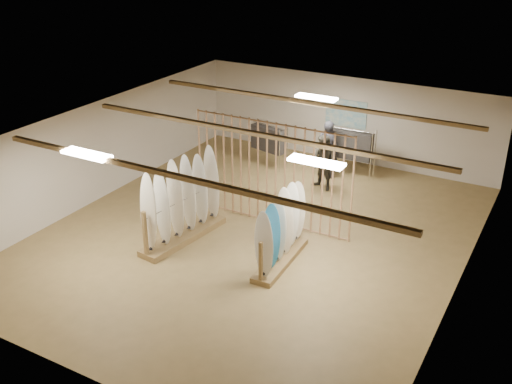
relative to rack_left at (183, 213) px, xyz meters
The scene contains 16 objects.
floor 1.97m from the rack_left, 36.05° to the left, with size 12.00×12.00×0.00m, color olive.
ceiling 2.76m from the rack_left, 36.05° to the left, with size 12.00×12.00×0.00m, color gray.
wall_back 7.26m from the rack_left, 78.20° to the left, with size 12.00×12.00×0.00m, color beige.
wall_front 5.18m from the rack_left, 73.28° to the right, with size 12.00×12.00×0.00m, color beige.
wall_left 3.74m from the rack_left, 163.00° to the left, with size 12.00×12.00×0.00m, color beige.
wall_right 6.60m from the rack_left, ahead, with size 12.00×12.00×0.00m, color beige.
ceiling_slats 2.70m from the rack_left, 36.05° to the left, with size 9.50×6.12×0.10m, color olive.
light_panels 2.72m from the rack_left, 36.05° to the left, with size 1.20×0.35×0.06m, color white.
bamboo_partition 2.48m from the rack_left, 51.76° to the left, with size 4.45×0.05×2.78m.
poster 7.26m from the rack_left, 78.17° to the left, with size 1.40×0.03×0.90m, color #3893C4.
rack_left is the anchor object (origin of this frame).
rack_right 2.65m from the rack_left, ahead, with size 0.61×2.26×1.81m.
clothing_rack_a 5.41m from the rack_left, 95.12° to the left, with size 1.27×0.62×1.40m.
clothing_rack_b 6.32m from the rack_left, 70.34° to the left, with size 1.42×0.38×1.52m.
shopper_a 5.67m from the rack_left, 73.98° to the left, with size 0.76×0.51×2.08m, color #24242B.
shopper_b 4.88m from the rack_left, 67.94° to the left, with size 0.91×0.71×1.89m, color #333027.
Camera 1 is at (6.55, -11.72, 7.38)m, focal length 42.00 mm.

